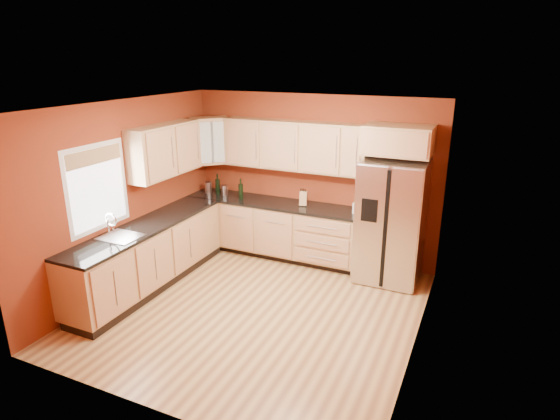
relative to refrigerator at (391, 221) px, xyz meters
The scene contains 23 objects.
floor 2.29m from the refrigerator, 129.72° to the right, with size 4.00×4.00×0.00m, color #8E5E37.
ceiling 2.72m from the refrigerator, 129.72° to the right, with size 4.00×4.00×0.00m, color silver.
wall_back 1.46m from the refrigerator, 164.48° to the left, with size 4.00×0.04×2.60m, color maroon.
wall_front 3.89m from the refrigerator, 110.43° to the right, with size 4.00×0.04×2.60m, color maroon.
wall_left 3.75m from the refrigerator, 154.12° to the right, with size 0.04×4.00×2.60m, color maroon.
wall_right 1.80m from the refrigerator, 68.20° to the right, with size 0.04×4.00×2.60m, color maroon.
base_cabinets_back 1.95m from the refrigerator, behind, with size 2.90×0.60×0.88m, color tan.
base_cabinets_left 3.49m from the refrigerator, 151.95° to the right, with size 0.60×2.80×0.88m, color tan.
countertop_back 1.90m from the refrigerator, behind, with size 2.90×0.62×0.04m, color black.
countertop_left 3.45m from the refrigerator, 151.87° to the right, with size 0.62×2.80×0.04m, color black.
upper_cabinets_back 1.87m from the refrigerator, behind, with size 2.30×0.33×0.75m, color tan.
upper_cabinets_left 3.44m from the refrigerator, 164.22° to the right, with size 0.33×1.35×0.75m, color tan.
corner_upper_cabinet 3.16m from the refrigerator, behind, with size 0.62×0.33×0.75m, color tan.
over_fridge_cabinet 1.16m from the refrigerator, 90.00° to the left, with size 0.92×0.60×0.40m, color tan.
refrigerator is the anchor object (origin of this frame).
window 4.01m from the refrigerator, 147.46° to the right, with size 0.03×0.90×1.00m, color white.
sink_faucet 3.71m from the refrigerator, 145.05° to the right, with size 0.50×0.42×0.30m, color white, non-canonical shape.
canister_left 2.80m from the refrigerator, behind, with size 0.11×0.11×0.17m, color #B1B1B6.
canister_right 3.11m from the refrigerator, behind, with size 0.12×0.12×0.19m, color #B1B1B6.
wine_bottle_a 2.95m from the refrigerator, behind, with size 0.08×0.08×0.34m, color black, non-canonical shape.
wine_bottle_b 2.45m from the refrigerator, behind, with size 0.08×0.08×0.34m, color black, non-canonical shape.
knife_block 1.40m from the refrigerator, behind, with size 0.11×0.10×0.22m, color tan.
soap_dispenser 0.57m from the refrigerator, behind, with size 0.07×0.07×0.20m, color white.
Camera 1 is at (2.50, -4.76, 3.16)m, focal length 30.00 mm.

